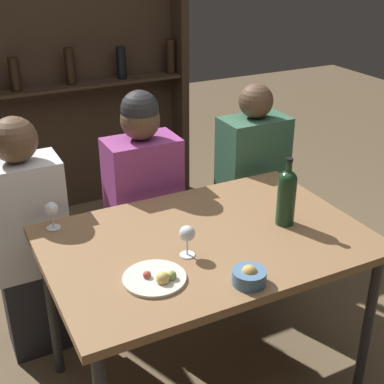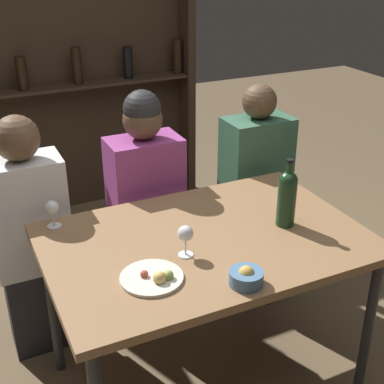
# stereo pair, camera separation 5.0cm
# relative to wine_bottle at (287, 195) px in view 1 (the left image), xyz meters

# --- Properties ---
(ground_plane) EXTENTS (10.00, 10.00, 0.00)m
(ground_plane) POSITION_rel_wine_bottle_xyz_m (-0.35, 0.04, -0.91)
(ground_plane) COLOR brown
(dining_table) EXTENTS (1.29, 0.87, 0.78)m
(dining_table) POSITION_rel_wine_bottle_xyz_m (-0.35, 0.04, -0.20)
(dining_table) COLOR olive
(dining_table) RESTS_ON ground_plane
(wine_rack_wall) EXTENTS (1.71, 0.21, 2.17)m
(wine_rack_wall) POSITION_rel_wine_bottle_xyz_m (-0.35, 2.05, 0.19)
(wine_rack_wall) COLOR #38281C
(wine_rack_wall) RESTS_ON ground_plane
(wine_bottle) EXTENTS (0.08, 0.08, 0.30)m
(wine_bottle) POSITION_rel_wine_bottle_xyz_m (0.00, 0.00, 0.00)
(wine_bottle) COLOR #19381E
(wine_bottle) RESTS_ON dining_table
(wine_glass_0) EXTENTS (0.06, 0.06, 0.12)m
(wine_glass_0) POSITION_rel_wine_bottle_xyz_m (-0.89, 0.40, -0.05)
(wine_glass_0) COLOR silver
(wine_glass_0) RESTS_ON dining_table
(wine_glass_1) EXTENTS (0.06, 0.06, 0.13)m
(wine_glass_1) POSITION_rel_wine_bottle_xyz_m (-0.48, -0.04, -0.04)
(wine_glass_1) COLOR silver
(wine_glass_1) RESTS_ON dining_table
(food_plate_0) EXTENTS (0.23, 0.23, 0.05)m
(food_plate_0) POSITION_rel_wine_bottle_xyz_m (-0.65, -0.14, -0.12)
(food_plate_0) COLOR silver
(food_plate_0) RESTS_ON dining_table
(snack_bowl) EXTENTS (0.12, 0.12, 0.07)m
(snack_bowl) POSITION_rel_wine_bottle_xyz_m (-0.37, -0.30, -0.11)
(snack_bowl) COLOR #4C7299
(snack_bowl) RESTS_ON dining_table
(seated_person_left) EXTENTS (0.35, 0.22, 1.20)m
(seated_person_left) POSITION_rel_wine_bottle_xyz_m (-0.96, 0.65, -0.34)
(seated_person_left) COLOR #26262B
(seated_person_left) RESTS_ON ground_plane
(seated_person_center) EXTENTS (0.36, 0.22, 1.25)m
(seated_person_center) POSITION_rel_wine_bottle_xyz_m (-0.38, 0.65, -0.31)
(seated_person_center) COLOR #26262B
(seated_person_center) RESTS_ON ground_plane
(seated_person_right) EXTENTS (0.36, 0.22, 1.20)m
(seated_person_right) POSITION_rel_wine_bottle_xyz_m (0.26, 0.65, -0.35)
(seated_person_right) COLOR #26262B
(seated_person_right) RESTS_ON ground_plane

